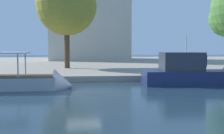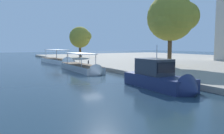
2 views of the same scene
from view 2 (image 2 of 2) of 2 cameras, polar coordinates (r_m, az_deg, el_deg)
name	(u,v)px [view 2 (image 2 of 2)]	position (r m, az deg, el deg)	size (l,w,h in m)	color
ground_plane	(92,78)	(28.10, -5.14, -2.81)	(220.00, 220.00, 0.00)	#1E3342
tour_boat_0	(58,62)	(51.71, -13.65, 1.32)	(13.88, 4.41, 4.38)	white
tour_boat_1	(83,69)	(35.19, -7.51, -0.57)	(13.14, 3.06, 3.93)	#9EA3A8
motor_yacht_2	(161,80)	(21.61, 12.61, -3.32)	(8.83, 3.11, 5.09)	navy
mooring_bollard_0	(88,62)	(42.44, -6.13, 1.31)	(0.25, 0.25, 0.70)	#2D2D33
tree_2	(80,37)	(66.84, -8.21, 7.64)	(6.26, 6.26, 9.04)	#4C3823
tree_3	(172,19)	(38.76, 15.17, 11.98)	(7.82, 8.27, 12.07)	#4C3823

